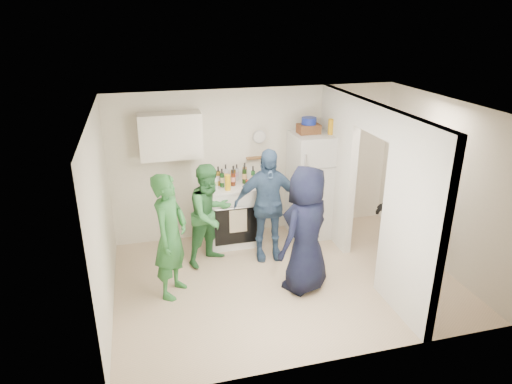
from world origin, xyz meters
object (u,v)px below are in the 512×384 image
(person_navy, at_px, (306,230))
(person_nook, at_px, (404,208))
(wicker_basket, at_px, (309,129))
(blue_bowl, at_px, (309,121))
(person_denim, at_px, (267,205))
(yellow_cup_stack_top, at_px, (331,127))
(stove, at_px, (233,213))
(person_green_center, at_px, (210,215))
(fridge, at_px, (313,185))
(person_green_left, at_px, (170,236))

(person_navy, relative_size, person_nook, 1.05)
(wicker_basket, bearing_deg, person_nook, -46.81)
(blue_bowl, bearing_deg, wicker_basket, 0.00)
(blue_bowl, bearing_deg, person_denim, -143.33)
(yellow_cup_stack_top, bearing_deg, stove, 175.35)
(person_navy, bearing_deg, yellow_cup_stack_top, -156.17)
(stove, relative_size, wicker_basket, 2.92)
(person_green_center, bearing_deg, blue_bowl, -12.85)
(person_navy, distance_m, person_nook, 1.80)
(stove, bearing_deg, blue_bowl, 0.90)
(wicker_basket, relative_size, person_denim, 0.20)
(fridge, relative_size, person_denim, 1.01)
(stove, bearing_deg, person_denim, -57.27)
(fridge, relative_size, person_green_left, 1.03)
(person_green_center, distance_m, person_nook, 2.95)
(fridge, height_order, person_denim, fridge)
(person_green_left, relative_size, person_navy, 0.97)
(stove, distance_m, person_denim, 0.84)
(blue_bowl, height_order, yellow_cup_stack_top, blue_bowl)
(fridge, distance_m, person_green_center, 1.92)
(yellow_cup_stack_top, xyz_separation_m, person_denim, (-1.19, -0.50, -1.02))
(stove, bearing_deg, fridge, -1.25)
(wicker_basket, xyz_separation_m, person_green_left, (-2.39, -1.30, -0.99))
(person_green_left, height_order, person_navy, person_navy)
(person_denim, height_order, person_nook, person_denim)
(fridge, distance_m, person_nook, 1.55)
(person_nook, bearing_deg, person_navy, -88.64)
(fridge, xyz_separation_m, wicker_basket, (-0.10, 0.05, 0.97))
(wicker_basket, xyz_separation_m, blue_bowl, (0.00, 0.00, 0.13))
(wicker_basket, relative_size, blue_bowl, 1.46)
(person_green_center, relative_size, person_denim, 0.89)
(stove, bearing_deg, person_green_center, -129.48)
(wicker_basket, xyz_separation_m, person_denim, (-0.87, -0.65, -0.97))
(person_nook, bearing_deg, fridge, -150.35)
(yellow_cup_stack_top, relative_size, person_navy, 0.14)
(fridge, bearing_deg, stove, 178.75)
(person_navy, bearing_deg, person_green_left, -44.33)
(yellow_cup_stack_top, xyz_separation_m, person_nook, (0.82, -1.06, -1.06))
(fridge, bearing_deg, wicker_basket, 153.43)
(person_green_center, bearing_deg, person_nook, -43.63)
(blue_bowl, distance_m, person_green_left, 2.94)
(wicker_basket, xyz_separation_m, person_navy, (-0.61, -1.63, -0.96))
(stove, xyz_separation_m, wicker_basket, (1.28, 0.02, 1.34))
(person_green_left, xyz_separation_m, person_denim, (1.51, 0.65, 0.02))
(stove, distance_m, blue_bowl, 1.95)
(wicker_basket, distance_m, blue_bowl, 0.13)
(person_green_left, relative_size, person_denim, 0.98)
(stove, xyz_separation_m, person_denim, (0.41, -0.63, 0.37))
(person_green_center, relative_size, person_nook, 0.93)
(person_denim, bearing_deg, yellow_cup_stack_top, 27.98)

